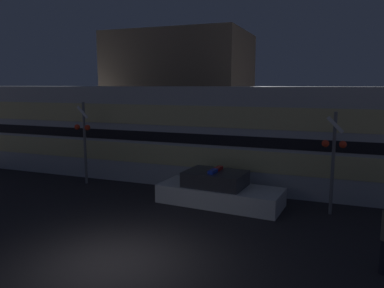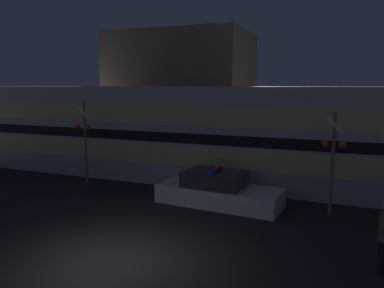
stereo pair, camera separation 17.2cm
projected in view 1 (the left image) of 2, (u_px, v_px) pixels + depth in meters
The scene contains 6 objects.
ground_plane at pixel (111, 265), 9.29m from camera, with size 120.00×120.00×0.00m, color #262326.
train at pixel (170, 133), 17.73m from camera, with size 22.49×3.00×4.35m.
police_car at pixel (219, 191), 13.96m from camera, with size 4.72×2.14×1.35m.
crossing_signal_near at pixel (333, 155), 12.57m from camera, with size 0.79×0.31×3.53m.
crossing_signal_far at pixel (84, 136), 16.61m from camera, with size 0.79×0.31×3.68m.
building_left at pixel (181, 94), 24.83m from camera, with size 8.56×6.32×7.71m.
Camera 1 is at (5.01, -7.40, 4.42)m, focal length 35.00 mm.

